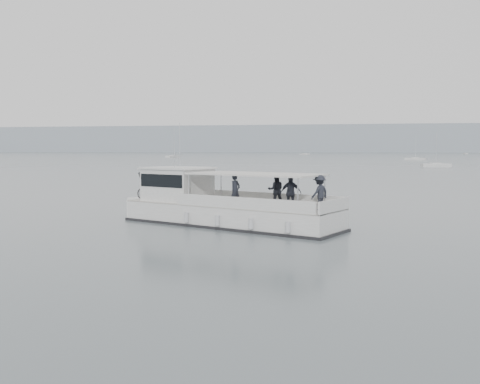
# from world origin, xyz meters

# --- Properties ---
(ground) EXTENTS (1400.00, 1400.00, 0.00)m
(ground) POSITION_xyz_m (0.00, 0.00, 0.00)
(ground) COLOR #535D62
(ground) RESTS_ON ground
(headland) EXTENTS (1400.00, 90.00, 28.00)m
(headland) POSITION_xyz_m (0.00, 560.00, 14.00)
(headland) COLOR #939EA8
(headland) RESTS_ON ground
(tour_boat) EXTENTS (11.96, 7.12, 5.19)m
(tour_boat) POSITION_xyz_m (-0.45, 1.11, 0.85)
(tour_boat) COLOR white
(tour_boat) RESTS_ON ground
(moored_fleet) EXTENTS (319.50, 351.11, 8.86)m
(moored_fleet) POSITION_xyz_m (9.71, 171.96, 0.36)
(moored_fleet) COLOR white
(moored_fleet) RESTS_ON ground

